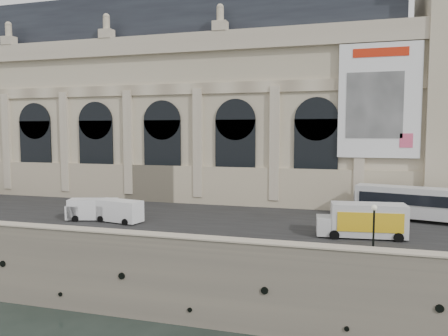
% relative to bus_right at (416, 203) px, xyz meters
% --- Properties ---
extents(ground, '(260.00, 260.00, 0.00)m').
position_rel_bus_right_xyz_m(ground, '(-26.78, -17.89, -8.03)').
color(ground, black).
rests_on(ground, ground).
extents(quay, '(160.00, 70.00, 6.00)m').
position_rel_bus_right_xyz_m(quay, '(-26.78, 17.11, -5.03)').
color(quay, gray).
rests_on(quay, ground).
extents(street, '(160.00, 24.00, 0.06)m').
position_rel_bus_right_xyz_m(street, '(-26.78, -3.89, -2.00)').
color(street, '#2D2D2D').
rests_on(street, quay).
extents(parapet, '(160.00, 1.40, 1.21)m').
position_rel_bus_right_xyz_m(parapet, '(-26.78, -17.29, -1.42)').
color(parapet, gray).
rests_on(parapet, quay).
extents(museum, '(69.00, 18.70, 29.10)m').
position_rel_bus_right_xyz_m(museum, '(-32.76, 12.97, 11.69)').
color(museum, beige).
rests_on(museum, quay).
extents(bus_right, '(12.55, 5.52, 3.63)m').
position_rel_bus_right_xyz_m(bus_right, '(0.00, 0.00, 0.00)').
color(bus_right, silver).
rests_on(bus_right, quay).
extents(van_b, '(5.54, 3.39, 2.31)m').
position_rel_bus_right_xyz_m(van_b, '(-33.52, -8.99, -0.85)').
color(van_b, silver).
rests_on(van_b, quay).
extents(van_c, '(5.57, 2.95, 2.35)m').
position_rel_bus_right_xyz_m(van_c, '(-30.30, -9.06, -0.83)').
color(van_c, white).
rests_on(van_c, quay).
extents(box_truck, '(7.93, 3.41, 3.11)m').
position_rel_bus_right_xyz_m(box_truck, '(-5.59, -8.98, -0.47)').
color(box_truck, silver).
rests_on(box_truck, quay).
extents(lamp_right, '(0.42, 0.42, 4.12)m').
position_rel_bus_right_xyz_m(lamp_right, '(-5.03, -15.65, 0.01)').
color(lamp_right, black).
rests_on(lamp_right, quay).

